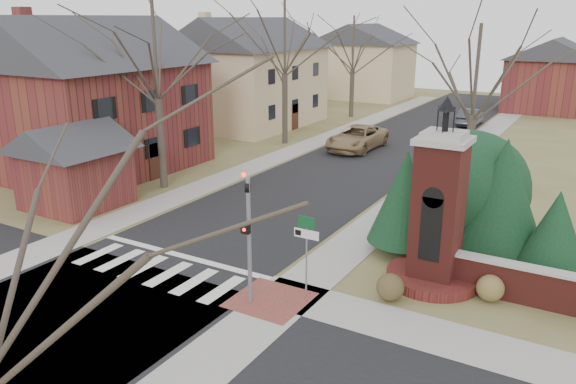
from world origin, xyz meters
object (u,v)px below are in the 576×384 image
Objects in this scene: traffic_signal_pole at (248,228)px; distant_car at (470,117)px; sign_post at (306,240)px; brick_gate_monument at (437,224)px; pickup_truck at (357,138)px.

distant_car is at bearing 91.95° from traffic_signal_pole.
brick_gate_monument is at bearing 41.42° from sign_post.
sign_post reaches higher than distant_car.
brick_gate_monument is 1.48× the size of distant_car.
traffic_signal_pole is 0.77× the size of pickup_truck.
traffic_signal_pole is at bearing 90.24° from distant_car.
brick_gate_monument is 20.76m from pickup_truck.
sign_post is at bearing -138.58° from brick_gate_monument.
traffic_signal_pole is at bearing -73.75° from pickup_truck.
brick_gate_monument is (3.41, 3.01, 0.22)m from sign_post.
traffic_signal_pole reaches higher than pickup_truck.
brick_gate_monument reaches higher than traffic_signal_pole.
pickup_truck is 14.14m from distant_car.
brick_gate_monument is at bearing -57.84° from pickup_truck.
sign_post is 0.63× the size of distant_car.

